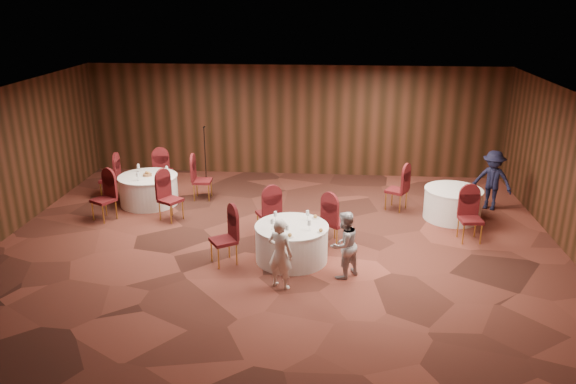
# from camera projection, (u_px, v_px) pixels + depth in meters

# --- Properties ---
(ground) EXTENTS (12.00, 12.00, 0.00)m
(ground) POSITION_uv_depth(u_px,v_px,m) (278.00, 243.00, 12.11)
(ground) COLOR black
(ground) RESTS_ON ground
(room_shell) EXTENTS (12.00, 12.00, 12.00)m
(room_shell) POSITION_uv_depth(u_px,v_px,m) (277.00, 155.00, 11.46)
(room_shell) COLOR silver
(room_shell) RESTS_ON ground
(table_main) EXTENTS (1.47, 1.47, 0.74)m
(table_main) POSITION_uv_depth(u_px,v_px,m) (292.00, 243.00, 11.22)
(table_main) COLOR silver
(table_main) RESTS_ON ground
(table_left) EXTENTS (1.48, 1.48, 0.74)m
(table_left) POSITION_uv_depth(u_px,v_px,m) (149.00, 190.00, 14.27)
(table_left) COLOR silver
(table_left) RESTS_ON ground
(table_right) EXTENTS (1.35, 1.35, 0.74)m
(table_right) POSITION_uv_depth(u_px,v_px,m) (452.00, 204.00, 13.32)
(table_right) COLOR silver
(table_right) RESTS_ON ground
(chairs_main) EXTENTS (2.94, 2.22, 1.00)m
(chairs_main) POSITION_uv_depth(u_px,v_px,m) (277.00, 225.00, 11.78)
(chairs_main) COLOR #3E0C0C
(chairs_main) RESTS_ON ground
(chairs_left) EXTENTS (2.99, 2.98, 1.00)m
(chairs_left) POSITION_uv_depth(u_px,v_px,m) (150.00, 185.00, 14.20)
(chairs_left) COLOR #3E0C0C
(chairs_left) RESTS_ON ground
(chairs_right) EXTENTS (2.03, 2.44, 1.00)m
(chairs_right) POSITION_uv_depth(u_px,v_px,m) (431.00, 204.00, 12.95)
(chairs_right) COLOR #3E0C0C
(chairs_right) RESTS_ON ground
(tabletop_main) EXTENTS (1.06, 1.13, 0.22)m
(tabletop_main) POSITION_uv_depth(u_px,v_px,m) (298.00, 223.00, 10.96)
(tabletop_main) COLOR silver
(tabletop_main) RESTS_ON table_main
(tabletop_left) EXTENTS (0.86, 0.78, 0.22)m
(tabletop_left) POSITION_uv_depth(u_px,v_px,m) (148.00, 173.00, 14.13)
(tabletop_left) COLOR silver
(tabletop_left) RESTS_ON table_left
(tabletop_right) EXTENTS (0.08, 0.08, 0.22)m
(tabletop_right) POSITION_uv_depth(u_px,v_px,m) (465.00, 186.00, 12.92)
(tabletop_right) COLOR silver
(tabletop_right) RESTS_ON table_right
(mic_stand) EXTENTS (0.24, 0.24, 1.64)m
(mic_stand) POSITION_uv_depth(u_px,v_px,m) (206.00, 167.00, 15.81)
(mic_stand) COLOR black
(mic_stand) RESTS_ON ground
(woman_a) EXTENTS (0.58, 0.50, 1.35)m
(woman_a) POSITION_uv_depth(u_px,v_px,m) (280.00, 254.00, 10.06)
(woman_a) COLOR white
(woman_a) RESTS_ON ground
(woman_b) EXTENTS (0.80, 0.80, 1.31)m
(woman_b) POSITION_uv_depth(u_px,v_px,m) (344.00, 245.00, 10.46)
(woman_b) COLOR #B0B0B5
(woman_b) RESTS_ON ground
(man_c) EXTENTS (1.11, 0.95, 1.50)m
(man_c) POSITION_uv_depth(u_px,v_px,m) (492.00, 180.00, 13.80)
(man_c) COLOR black
(man_c) RESTS_ON ground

